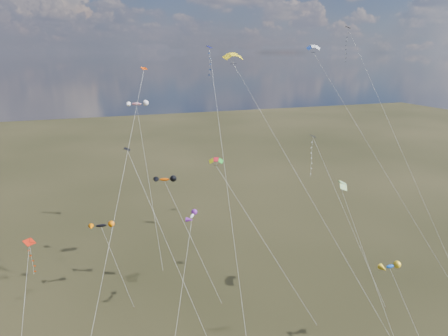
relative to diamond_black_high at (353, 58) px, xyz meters
name	(u,v)px	position (x,y,z in m)	size (l,w,h in m)	color
diamond_black_high	(353,58)	(0.00, 0.00, 0.00)	(5.58, 27.87, 39.30)	black
diamond_navy_tall	(213,85)	(-29.66, -9.35, -3.35)	(4.87, 29.11, 35.61)	#101050
diamond_black_mid	(152,208)	(-39.69, -14.87, -18.10)	(7.60, 19.25, 22.38)	black
diamond_red_low	(31,261)	(-54.51, -14.33, -23.37)	(2.69, 9.36, 12.99)	#B11B09
diamond_navy_right	(315,163)	(-16.01, -14.82, -14.28)	(7.72, 10.70, 23.41)	#11144C
diamond_orange_center	(123,175)	(-43.14, -16.54, -12.95)	(12.54, 23.83, 32.80)	#EB3F03
parafoil_yellow	(234,56)	(-26.34, -8.86, 0.58)	(13.80, 25.53, 35.11)	yellow
parafoil_blue_white	(315,48)	(-9.30, -2.01, 1.66)	(14.91, 23.27, 36.24)	#2147AB
parafoil_striped	(343,183)	(-14.41, -19.58, -16.10)	(3.06, 12.52, 18.31)	#FEF418
parafoil_tricolor	(217,161)	(-30.15, -12.53, -13.32)	(11.07, 13.22, 21.01)	#C9C90B
novelty_black_orange	(101,226)	(-45.96, -6.93, -23.09)	(4.98, 6.52, 11.12)	black
novelty_orange_black	(165,180)	(-36.74, -8.49, -16.62)	(7.70, 8.53, 17.69)	#E75003
novelty_white_purple	(192,217)	(-34.86, -16.49, -19.37)	(6.96, 12.40, 14.85)	white
novelty_redwhite_stripe	(137,104)	(-37.13, 15.72, -8.62)	(4.19, 21.68, 25.81)	#F12743
novelty_blue_yellow	(390,267)	(-15.25, -30.73, -22.62)	(2.22, 9.41, 11.61)	#0E44B2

